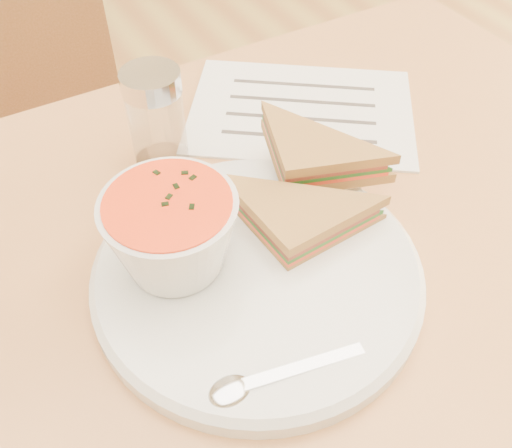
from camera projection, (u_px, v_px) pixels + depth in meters
dining_table at (259, 433)px, 0.80m from camera, size 1.00×0.70×0.75m
chair_far at (30, 186)px, 1.01m from camera, size 0.47×0.47×0.93m
plate at (257, 274)px, 0.51m from camera, size 0.31×0.31×0.02m
soup_bowl at (173, 236)px, 0.48m from camera, size 0.13×0.13×0.08m
sandwich_half_a at (288, 263)px, 0.49m from camera, size 0.12×0.12×0.04m
sandwich_half_b at (285, 185)px, 0.53m from camera, size 0.14×0.14×0.03m
spoon at (292, 371)px, 0.43m from camera, size 0.17×0.06×0.01m
paper_menu at (301, 111)px, 0.69m from camera, size 0.33×0.31×0.00m
condiment_shaker at (156, 118)px, 0.59m from camera, size 0.07×0.07×0.11m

